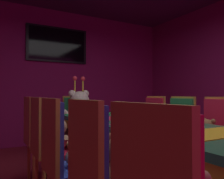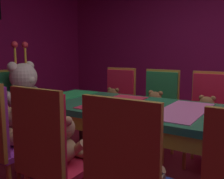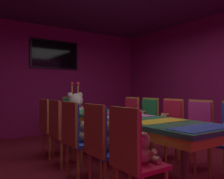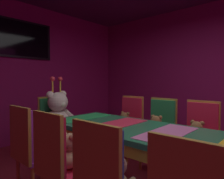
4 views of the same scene
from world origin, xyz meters
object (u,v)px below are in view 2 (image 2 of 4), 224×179
Objects in this scene: teddy_right_2 at (206,113)px; teddy_left_3 at (64,142)px; teddy_right_4 at (112,101)px; throne_chair at (16,102)px; chair_right_3 at (159,103)px; teddy_left_2 at (140,167)px; teddy_right_3 at (155,106)px; banquet_table at (182,121)px; chair_left_2 at (127,173)px; teddy_left_4 at (14,129)px; chair_right_2 at (209,109)px; chair_left_3 at (48,149)px; chair_right_4 at (118,98)px; king_teddy_bear at (25,92)px.

teddy_left_3 is at bearing -23.10° from teddy_right_2.
throne_chair is (-0.73, 0.90, 0.01)m from teddy_right_4.
chair_right_3 is 1.00× the size of throne_chair.
teddy_left_2 is 0.88× the size of teddy_right_3.
chair_left_2 reaches higher than banquet_table.
chair_right_2 is (1.54, -1.15, 0.00)m from teddy_left_4.
chair_left_3 is 1.71m from chair_right_3.
teddy_left_3 is 1.56m from chair_right_3.
chair_right_2 is 1.00× the size of chair_right_4.
throne_chair is at bearing 58.99° from chair_left_3.
teddy_right_2 is at bearing 89.15° from teddy_right_4.
chair_left_3 is 1.00× the size of chair_right_3.
banquet_table is 2.96× the size of chair_right_3.
chair_left_3 reaches higher than teddy_left_3.
teddy_left_2 is at bearing -1.15° from chair_right_2.
teddy_right_2 is (1.42, -0.60, -0.01)m from teddy_left_3.
teddy_left_4 is at bearing -20.98° from chair_right_3.
chair_right_3 and chair_right_4 have the same top height.
teddy_left_2 is 1.94m from chair_right_4.
chair_left_2 is 2.93× the size of teddy_left_4.
chair_left_3 and throne_chair have the same top height.
chair_right_3 is at bearing 16.90° from chair_left_2.
chair_right_4 is 1.00× the size of throne_chair.
chair_right_2 is at bearing -1.65° from banquet_table.
teddy_left_4 is at bearing -22.94° from teddy_right_3.
teddy_left_4 is at bearing 88.07° from teddy_left_2.
teddy_right_3 is at bearing 74.10° from chair_right_4.
chair_right_3 is (1.71, -0.05, 0.00)m from chair_left_3.
chair_right_3 is 0.15m from teddy_right_3.
teddy_left_3 reaches higher than teddy_right_4.
teddy_left_3 is (0.15, 0.00, 0.00)m from chair_left_3.
teddy_left_3 is 0.35× the size of chair_right_2.
teddy_left_2 is 1.44m from teddy_right_2.
teddy_right_3 reaches higher than teddy_left_2.
teddy_right_2 is (-0.14, 0.00, -0.01)m from chair_right_2.
chair_right_3 is (1.58, 0.52, 0.02)m from teddy_left_2.
king_teddy_bear reaches higher than chair_right_4.
banquet_table is 1.84m from king_teddy_bear.
chair_right_2 is 1.00× the size of chair_right_3.
teddy_left_2 is at bearing -91.93° from teddy_left_3.
teddy_left_3 is at bearing -21.16° from chair_right_2.
chair_left_3 is at bearing -34.26° from king_teddy_bear.
chair_right_3 and throne_chair have the same top height.
chair_right_4 is at bearing 49.87° from king_teddy_bear.
chair_right_3 is 1.70m from throne_chair.
chair_right_2 is at bearing -180.00° from teddy_right_2.
throne_chair reaches higher than teddy_left_2.
chair_right_3 reaches higher than teddy_left_4.
teddy_right_2 is at bearing -21.14° from chair_left_3.
throne_chair is at bearing 66.44° from chair_left_2.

